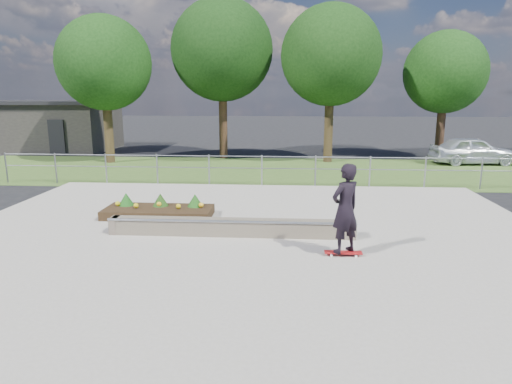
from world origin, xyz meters
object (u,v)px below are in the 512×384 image
grind_ledge (231,227)px  parked_car (473,151)px  planter_bed (159,210)px  skateboarder (345,209)px

grind_ledge → parked_car: (10.44, 12.43, 0.42)m
planter_bed → skateboarder: bearing=-30.7°
grind_ledge → planter_bed: size_ratio=2.00×
parked_car → skateboarder: bearing=146.1°
planter_bed → parked_car: (12.70, 10.81, 0.44)m
skateboarder → parked_car: (7.87, 13.68, -0.41)m
skateboarder → parked_car: skateboarder is taller
skateboarder → grind_ledge: bearing=154.1°
grind_ledge → planter_bed: bearing=144.3°
grind_ledge → skateboarder: skateboarder is taller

